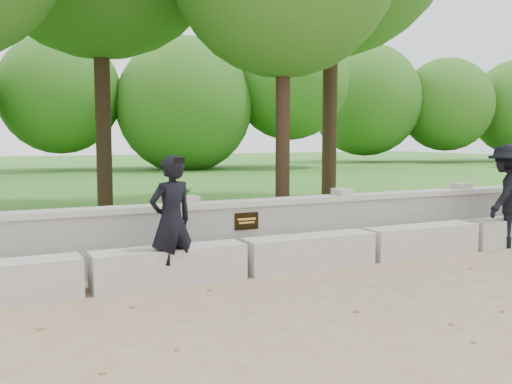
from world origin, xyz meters
The scene contains 9 objects.
ground centered at (0.00, 0.00, 0.00)m, with size 80.00×80.00×0.00m, color #9B835F.
lawn centered at (0.00, 14.00, 0.12)m, with size 40.00×22.00×0.25m, color #1D5B16.
concrete_bench centered at (0.00, 1.90, 0.22)m, with size 11.90×0.45×0.45m.
parapet_wall centered at (0.00, 2.60, 0.46)m, with size 12.50×0.35×0.90m.
man_main centered at (-1.00, 1.80, 0.79)m, with size 0.66×0.61×1.59m.
visitor_mid centered at (4.67, 1.80, 0.84)m, with size 1.25×1.02×1.69m.
shrub_b centered at (-0.48, 3.30, 0.55)m, with size 0.33×0.26×0.59m, color #3D8D30.
shrub_c centered at (5.57, 3.30, 0.57)m, with size 0.58×0.50×0.64m, color #3D8D30.
shrub_d centered at (0.74, 6.38, 0.51)m, with size 0.29×0.26×0.51m, color #3D8D30.
Camera 1 is at (-3.03, -4.75, 1.80)m, focal length 40.00 mm.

